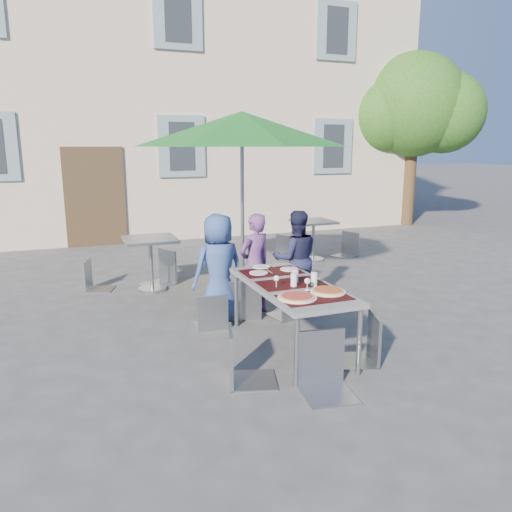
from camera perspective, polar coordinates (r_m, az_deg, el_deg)
name	(u,v)px	position (r m, az deg, el deg)	size (l,w,h in m)	color
ground	(350,363)	(5.44, 10.67, -11.88)	(90.00, 90.00, 0.00)	#3F3F41
building	(148,54)	(16.11, -12.27, 21.65)	(13.60, 8.20, 11.10)	#BBAB97
tree	(414,107)	(14.95, 17.65, 15.91)	(3.60, 3.00, 4.70)	#46321E
dining_table	(291,288)	(5.49, 3.99, -3.70)	(0.80, 1.85, 0.76)	#4E4E54
pizza_near_left	(297,297)	(4.95, 4.73, -4.68)	(0.39, 0.39, 0.03)	white
pizza_near_right	(328,291)	(5.18, 8.23, -3.97)	(0.37, 0.37, 0.03)	white
glassware	(299,279)	(5.38, 4.96, -2.61)	(0.46, 0.38, 0.15)	silver
place_settings	(270,269)	(6.04, 1.60, -1.54)	(0.67, 0.49, 0.01)	white
child_0	(219,268)	(6.36, -4.28, -1.39)	(0.69, 0.45, 1.40)	#2F4883
child_1	(255,264)	(6.64, -0.13, -0.95)	(0.50, 0.33, 1.36)	#5F3670
child_2	(296,259)	(7.00, 4.57, -0.30)	(0.66, 0.38, 1.36)	#1B1D3C
chair_0	(211,290)	(6.14, -5.16, -3.91)	(0.41, 0.41, 0.85)	#8F959A
chair_1	(243,274)	(6.47, -1.50, -2.08)	(0.53, 0.53, 1.01)	gray
chair_2	(291,277)	(6.48, 4.07, -2.47)	(0.49, 0.49, 0.95)	gray
chair_3	(242,324)	(4.73, -1.66, -7.73)	(0.56, 0.55, 1.01)	#939A9E
chair_4	(366,309)	(5.29, 12.43, -5.95)	(0.56, 0.56, 0.99)	gray
chair_5	(326,327)	(4.61, 7.98, -8.04)	(0.53, 0.53, 1.05)	gray
patio_umbrella	(242,130)	(7.39, -1.62, 14.19)	(3.09, 3.09, 2.70)	#B4B7BC
cafe_table_0	(151,253)	(7.88, -11.95, 0.39)	(0.78, 0.78, 0.84)	#B4B7BC
bg_chair_l_0	(93,258)	(8.17, -18.18, -0.19)	(0.50, 0.50, 0.89)	gray
bg_chair_r_0	(161,246)	(8.25, -10.79, 1.10)	(0.62, 0.62, 1.06)	gray
cafe_table_1	(313,232)	(9.83, 6.56, 2.71)	(0.74, 0.74, 0.80)	#B4B7BC
bg_chair_l_1	(289,231)	(9.69, 3.74, 2.84)	(0.59, 0.59, 1.02)	gray
bg_chair_r_1	(348,230)	(10.37, 10.47, 2.98)	(0.55, 0.54, 0.93)	gray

